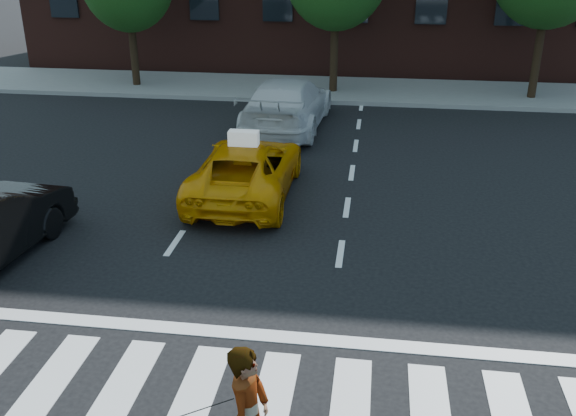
{
  "coord_description": "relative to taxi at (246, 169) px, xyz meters",
  "views": [
    {
      "loc": [
        2.12,
        -6.28,
        5.55
      ],
      "look_at": [
        0.68,
        3.88,
        1.1
      ],
      "focal_mm": 40.0,
      "sensor_mm": 36.0,
      "label": 1
    }
  ],
  "objects": [
    {
      "name": "ground",
      "position": [
        0.7,
        -7.0,
        -0.63
      ],
      "size": [
        120.0,
        120.0,
        0.0
      ],
      "primitive_type": "plane",
      "color": "black",
      "rests_on": "ground"
    },
    {
      "name": "crosswalk",
      "position": [
        0.7,
        -7.0,
        -0.62
      ],
      "size": [
        13.0,
        2.4,
        0.01
      ],
      "primitive_type": "cube",
      "color": "silver",
      "rests_on": "ground"
    },
    {
      "name": "stop_line",
      "position": [
        0.7,
        -5.4,
        -0.62
      ],
      "size": [
        12.0,
        0.3,
        0.01
      ],
      "primitive_type": "cube",
      "color": "silver",
      "rests_on": "ground"
    },
    {
      "name": "sidewalk_far",
      "position": [
        0.7,
        10.5,
        -0.55
      ],
      "size": [
        30.0,
        4.0,
        0.15
      ],
      "primitive_type": "cube",
      "color": "slate",
      "rests_on": "ground"
    },
    {
      "name": "taxi",
      "position": [
        0.0,
        0.0,
        0.0
      ],
      "size": [
        2.09,
        4.52,
        1.26
      ],
      "primitive_type": "imported",
      "rotation": [
        0.0,
        0.0,
        3.14
      ],
      "color": "orange",
      "rests_on": "ground"
    },
    {
      "name": "white_suv",
      "position": [
        0.15,
        5.43,
        0.15
      ],
      "size": [
        2.43,
        5.44,
        1.55
      ],
      "primitive_type": "imported",
      "rotation": [
        0.0,
        0.0,
        3.09
      ],
      "color": "silver",
      "rests_on": "ground"
    },
    {
      "name": "taxi_sign",
      "position": [
        0.0,
        -0.2,
        0.79
      ],
      "size": [
        0.65,
        0.28,
        0.32
      ],
      "primitive_type": "cube",
      "rotation": [
        0.0,
        0.0,
        3.14
      ],
      "color": "white",
      "rests_on": "taxi"
    }
  ]
}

